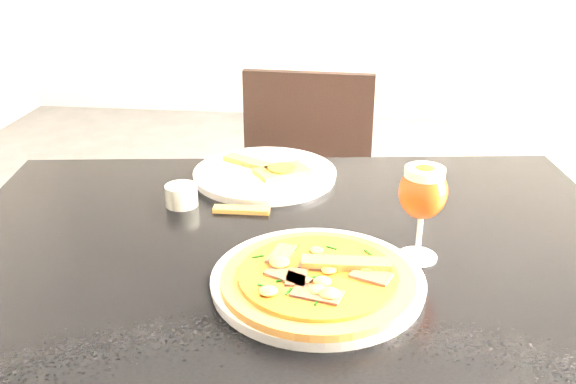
# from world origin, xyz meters

# --- Properties ---
(dining_table) EXTENTS (1.30, 0.96, 0.75)m
(dining_table) POSITION_xyz_m (-0.34, -0.21, 0.66)
(dining_table) COLOR black
(dining_table) RESTS_ON ground
(chair_far) EXTENTS (0.41, 0.41, 0.86)m
(chair_far) POSITION_xyz_m (-0.39, 0.47, 0.47)
(chair_far) COLOR black
(chair_far) RESTS_ON ground
(plate_main) EXTENTS (0.35, 0.35, 0.02)m
(plate_main) POSITION_xyz_m (-0.29, -0.36, 0.76)
(plate_main) COLOR silver
(plate_main) RESTS_ON dining_table
(pizza) EXTENTS (0.29, 0.29, 0.03)m
(pizza) POSITION_xyz_m (-0.28, -0.38, 0.78)
(pizza) COLOR olive
(pizza) RESTS_ON plate_main
(plate_second) EXTENTS (0.32, 0.32, 0.02)m
(plate_second) POSITION_xyz_m (-0.43, 0.06, 0.76)
(plate_second) COLOR silver
(plate_second) RESTS_ON dining_table
(crust_scraps) EXTENTS (0.20, 0.15, 0.02)m
(crust_scraps) POSITION_xyz_m (-0.42, 0.06, 0.77)
(crust_scraps) COLOR olive
(crust_scraps) RESTS_ON plate_second
(loose_crust) EXTENTS (0.11, 0.03, 0.01)m
(loose_crust) POSITION_xyz_m (-0.45, -0.12, 0.75)
(loose_crust) COLOR olive
(loose_crust) RESTS_ON dining_table
(sauce_cup) EXTENTS (0.06, 0.06, 0.04)m
(sauce_cup) POSITION_xyz_m (-0.57, -0.10, 0.77)
(sauce_cup) COLOR #B8B9A6
(sauce_cup) RESTS_ON dining_table
(beer_glass) EXTENTS (0.08, 0.08, 0.16)m
(beer_glass) POSITION_xyz_m (-0.13, -0.26, 0.87)
(beer_glass) COLOR silver
(beer_glass) RESTS_ON dining_table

